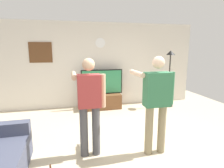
% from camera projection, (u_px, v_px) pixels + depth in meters
% --- Properties ---
extents(ground_plane, '(8.40, 8.40, 0.00)m').
position_uv_depth(ground_plane, '(126.00, 151.00, 3.44)').
color(ground_plane, beige).
extents(back_wall, '(6.40, 0.10, 2.70)m').
position_uv_depth(back_wall, '(100.00, 65.00, 6.01)').
color(back_wall, silver).
rests_on(back_wall, ground_plane).
extents(tv_stand, '(1.15, 0.58, 0.46)m').
position_uv_depth(tv_stand, '(102.00, 101.00, 5.89)').
color(tv_stand, brown).
rests_on(tv_stand, ground_plane).
extents(television, '(1.31, 0.07, 0.78)m').
position_uv_depth(television, '(102.00, 82.00, 5.81)').
color(television, black).
rests_on(television, tv_stand).
extents(wall_clock, '(0.31, 0.03, 0.31)m').
position_uv_depth(wall_clock, '(100.00, 43.00, 5.82)').
color(wall_clock, white).
extents(framed_picture, '(0.66, 0.04, 0.60)m').
position_uv_depth(framed_picture, '(41.00, 52.00, 5.49)').
color(framed_picture, brown).
extents(floor_lamp, '(0.32, 0.32, 1.82)m').
position_uv_depth(floor_lamp, '(170.00, 67.00, 5.89)').
color(floor_lamp, black).
rests_on(floor_lamp, ground_plane).
extents(person_standing_nearer_lamp, '(0.57, 0.78, 1.73)m').
position_uv_depth(person_standing_nearer_lamp, '(89.00, 102.00, 3.15)').
color(person_standing_nearer_lamp, '#4C4C51').
rests_on(person_standing_nearer_lamp, ground_plane).
extents(person_standing_nearer_couch, '(0.63, 0.78, 1.76)m').
position_uv_depth(person_standing_nearer_couch, '(156.00, 99.00, 3.21)').
color(person_standing_nearer_couch, gray).
rests_on(person_standing_nearer_couch, ground_plane).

